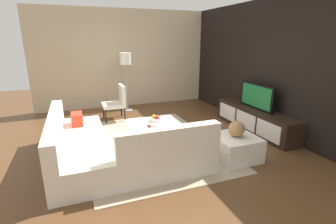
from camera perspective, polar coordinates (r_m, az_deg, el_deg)
The scene contains 14 objects.
ground_plane at distance 4.84m, azimuth -3.75°, elevation -7.62°, with size 14.00×14.00×0.00m, color brown.
feature_wall_back at distance 5.83m, azimuth 22.62°, elevation 9.59°, with size 6.40×0.12×2.80m, color black.
side_wall_left at distance 7.60m, azimuth -9.75°, elevation 11.93°, with size 0.12×5.20×2.80m, color beige.
area_rug at distance 4.93m, azimuth -4.10°, elevation -7.12°, with size 3.36×2.41×0.01m, color tan.
media_console at distance 5.86m, azimuth 19.22°, elevation -1.58°, with size 2.26×0.49×0.50m.
television at distance 5.73m, azimuth 19.71°, elevation 3.44°, with size 1.00×0.06×0.55m.
sectional_couch at distance 4.11m, azimuth -13.37°, elevation -8.30°, with size 2.33×2.36×0.82m.
coffee_table at distance 4.88m, azimuth -3.02°, elevation -4.85°, with size 1.00×1.02×0.38m.
accent_chair_near at distance 6.35m, azimuth -11.60°, elevation 2.60°, with size 0.55×0.54×0.87m.
floor_lamp at distance 6.96m, azimuth -9.75°, elevation 11.11°, with size 0.30×0.30×1.62m.
ottoman at distance 4.41m, azimuth 15.16°, elevation -7.84°, with size 0.70×0.70×0.40m, color silver.
fruit_bowl at distance 4.99m, azimuth -2.66°, elevation -1.57°, with size 0.28×0.28×0.14m.
decorative_ball at distance 4.29m, azimuth 15.49°, elevation -3.75°, with size 0.27×0.27×0.27m, color #997247.
book_stack at distance 4.57m, azimuth -3.62°, elevation -3.44°, with size 0.18×0.15×0.09m.
Camera 1 is at (4.23, -1.27, 1.98)m, focal length 26.52 mm.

